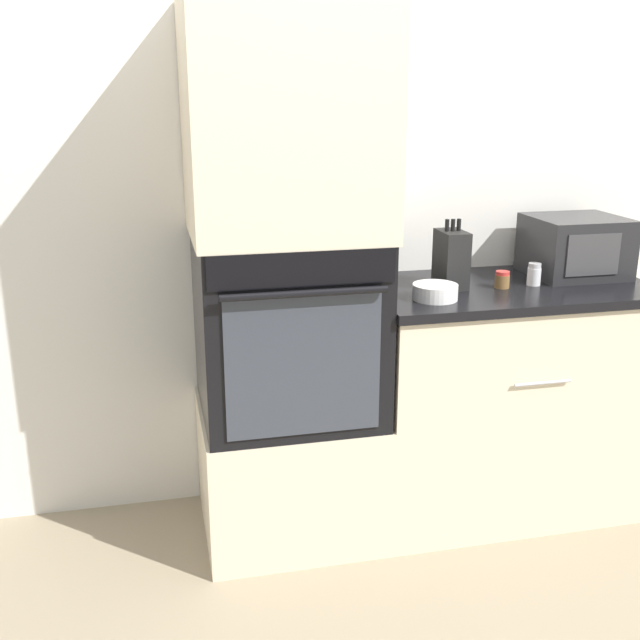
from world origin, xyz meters
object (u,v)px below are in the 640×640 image
at_px(microwave, 575,246).
at_px(bowl, 435,292).
at_px(condiment_jar_near, 378,266).
at_px(condiment_jar_far, 502,280).
at_px(condiment_jar_mid, 534,274).
at_px(knife_block, 451,259).
at_px(wall_oven, 287,325).

distance_m(microwave, bowl, 0.72).
relative_size(microwave, condiment_jar_near, 3.54).
bearing_deg(condiment_jar_far, condiment_jar_mid, 4.67).
bearing_deg(knife_block, condiment_jar_near, 140.32).
height_order(knife_block, bowl, knife_block).
relative_size(bowl, condiment_jar_near, 1.60).
distance_m(microwave, condiment_jar_near, 0.80).
bearing_deg(bowl, condiment_jar_near, 107.19).
relative_size(wall_oven, bowl, 4.13).
height_order(knife_block, condiment_jar_near, knife_block).
distance_m(microwave, condiment_jar_mid, 0.27).
bearing_deg(condiment_jar_far, condiment_jar_near, 149.23).
relative_size(wall_oven, condiment_jar_far, 10.45).
height_order(wall_oven, condiment_jar_far, wall_oven).
bearing_deg(condiment_jar_far, microwave, 18.72).
bearing_deg(wall_oven, microwave, 4.21).
xyz_separation_m(wall_oven, microwave, (1.20, 0.09, 0.22)).
bearing_deg(condiment_jar_far, wall_oven, 177.33).
relative_size(condiment_jar_near, condiment_jar_mid, 1.18).
bearing_deg(condiment_jar_mid, bowl, -166.08).
bearing_deg(condiment_jar_near, condiment_jar_mid, -23.13).
xyz_separation_m(knife_block, condiment_jar_mid, (0.32, -0.05, -0.07)).
xyz_separation_m(microwave, bowl, (-0.68, -0.23, -0.09)).
xyz_separation_m(wall_oven, knife_block, (0.64, 0.02, 0.21)).
bearing_deg(condiment_jar_mid, wall_oven, 178.38).
bearing_deg(bowl, knife_block, 52.16).
relative_size(wall_oven, condiment_jar_near, 6.62).
xyz_separation_m(microwave, condiment_jar_near, (-0.79, 0.12, -0.07)).
xyz_separation_m(condiment_jar_mid, condiment_jar_far, (-0.14, -0.01, -0.01)).
xyz_separation_m(bowl, condiment_jar_near, (-0.11, 0.35, 0.02)).
distance_m(condiment_jar_near, condiment_jar_mid, 0.60).
distance_m(wall_oven, condiment_jar_near, 0.48).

